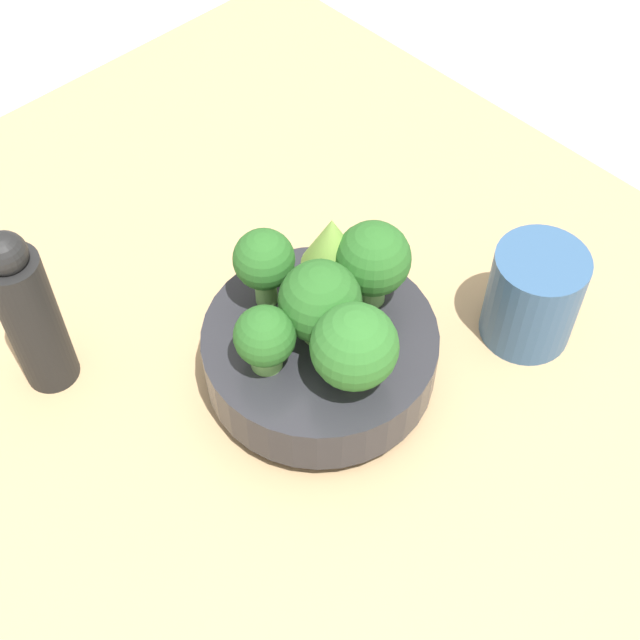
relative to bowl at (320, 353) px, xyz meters
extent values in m
plane|color=silver|center=(-0.04, 0.01, -0.08)|extent=(6.00, 6.00, 0.00)
cube|color=tan|center=(-0.04, 0.01, -0.06)|extent=(1.11, 0.85, 0.04)
cylinder|color=#28282D|center=(0.00, 0.00, -0.03)|extent=(0.09, 0.09, 0.01)
cylinder|color=#28282D|center=(0.00, 0.00, 0.00)|extent=(0.20, 0.20, 0.05)
cylinder|color=#609347|center=(0.03, -0.04, 0.04)|extent=(0.02, 0.02, 0.03)
cone|color=#84AD47|center=(0.03, -0.04, 0.09)|extent=(0.05, 0.05, 0.05)
cylinder|color=#7AB256|center=(-0.05, 0.01, 0.04)|extent=(0.02, 0.02, 0.02)
sphere|color=#2D6B28|center=(-0.05, 0.01, 0.07)|extent=(0.07, 0.07, 0.07)
cylinder|color=#609347|center=(0.06, 0.01, 0.04)|extent=(0.02, 0.02, 0.04)
sphere|color=#286023|center=(0.06, 0.01, 0.08)|extent=(0.05, 0.05, 0.05)
cylinder|color=#6BA34C|center=(0.01, 0.05, 0.04)|extent=(0.03, 0.03, 0.02)
sphere|color=#286023|center=(0.01, 0.05, 0.07)|extent=(0.05, 0.05, 0.05)
cylinder|color=#6BA34C|center=(0.00, 0.00, 0.04)|extent=(0.03, 0.03, 0.02)
sphere|color=#286023|center=(0.00, 0.00, 0.07)|extent=(0.07, 0.07, 0.07)
cylinder|color=#609347|center=(0.00, -0.06, 0.04)|extent=(0.03, 0.03, 0.03)
sphere|color=#286023|center=(0.00, -0.06, 0.08)|extent=(0.06, 0.06, 0.06)
cylinder|color=#33567F|center=(-0.09, -0.18, 0.01)|extent=(0.08, 0.08, 0.10)
cylinder|color=black|center=(0.17, 0.17, 0.04)|extent=(0.05, 0.05, 0.15)
sphere|color=black|center=(0.17, 0.17, 0.12)|extent=(0.04, 0.04, 0.04)
camera|label=1|loc=(-0.33, 0.32, 0.63)|focal=50.00mm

